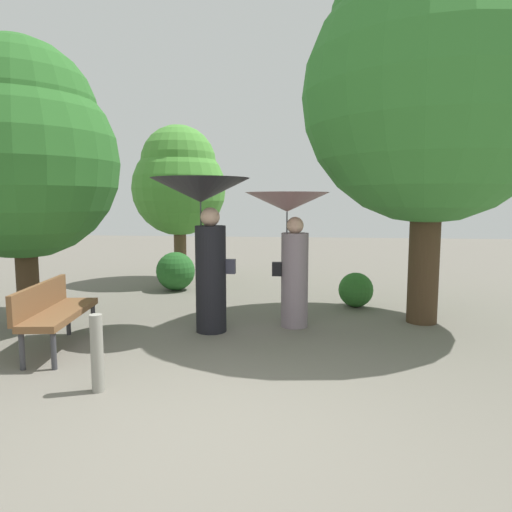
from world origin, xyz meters
The scene contains 10 objects.
ground_plane centered at (0.00, 0.00, 0.00)m, with size 40.00×40.00×0.00m, color #6B665B.
person_left centered at (-0.66, 2.66, 1.59)m, with size 1.35×1.35×2.14m.
person_right centered at (0.50, 3.07, 1.42)m, with size 1.20×1.20×1.95m.
park_bench centered at (-2.31, 1.63, 0.51)m, with size 0.70×1.55×0.83m.
tree_near_left centered at (-2.15, 6.65, 2.28)m, with size 2.10×2.10×3.50m.
tree_near_right centered at (2.49, 3.53, 3.63)m, with size 3.69×3.69×5.71m.
tree_mid_left centered at (-3.39, 2.79, 2.59)m, with size 2.80×2.80×4.14m.
bush_path_left centered at (-1.95, 5.57, 0.40)m, with size 0.79×0.79×0.79m, color #235B23.
bush_path_right centered at (1.59, 4.47, 0.30)m, with size 0.60×0.60×0.60m, color #2D6B28.
path_marker_post centered at (-1.22, 0.50, 0.38)m, with size 0.12×0.12×0.76m, color gray.
Camera 1 is at (0.79, -3.59, 1.83)m, focal length 32.56 mm.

